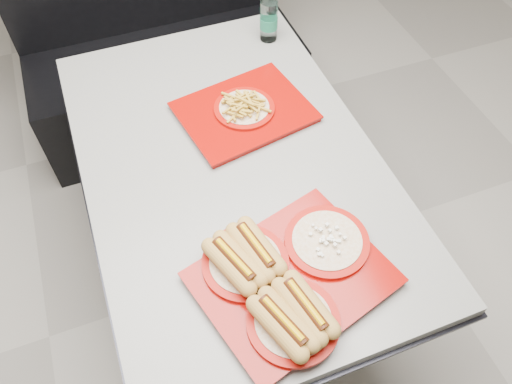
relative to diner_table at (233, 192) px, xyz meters
name	(u,v)px	position (x,y,z in m)	size (l,w,h in m)	color
ground	(238,273)	(0.00, 0.00, -0.58)	(6.00, 6.00, 0.00)	gray
diner_table	(233,192)	(0.00, 0.00, 0.00)	(0.92, 1.42, 0.75)	black
booth_bench	(161,49)	(0.00, 1.09, -0.18)	(1.30, 0.57, 1.35)	black
tray_near	(286,277)	(-0.01, -0.46, 0.20)	(0.55, 0.48, 0.10)	#8B0803
tray_far	(244,109)	(0.11, 0.18, 0.19)	(0.47, 0.40, 0.08)	#8B0803
water_bottle	(269,17)	(0.34, 0.54, 0.26)	(0.07, 0.07, 0.21)	silver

